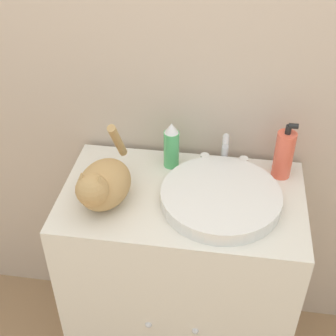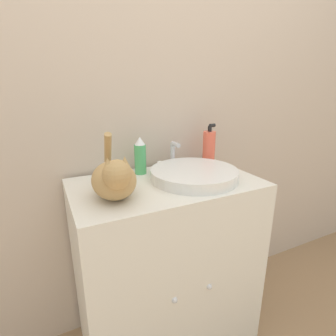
{
  "view_description": "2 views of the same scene",
  "coord_description": "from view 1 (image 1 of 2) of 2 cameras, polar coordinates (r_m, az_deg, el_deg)",
  "views": [
    {
      "loc": [
        0.12,
        -0.93,
        1.88
      ],
      "look_at": [
        -0.04,
        0.2,
        1.01
      ],
      "focal_mm": 50.0,
      "sensor_mm": 36.0,
      "label": 1
    },
    {
      "loc": [
        -0.46,
        -0.72,
        1.27
      ],
      "look_at": [
        -0.02,
        0.18,
        0.96
      ],
      "focal_mm": 28.0,
      "sensor_mm": 36.0,
      "label": 2
    }
  ],
  "objects": [
    {
      "name": "wall_back",
      "position": [
        1.58,
        3.32,
        13.83
      ],
      "size": [
        6.0,
        0.05,
        2.5
      ],
      "color": "#C6B29E",
      "rests_on": "ground_plane"
    },
    {
      "name": "vanity_cabinet",
      "position": [
        1.86,
        1.51,
        -13.57
      ],
      "size": [
        0.81,
        0.49,
        0.88
      ],
      "color": "silver",
      "rests_on": "ground_plane"
    },
    {
      "name": "sink_basin",
      "position": [
        1.51,
        6.45,
        -3.57
      ],
      "size": [
        0.39,
        0.39,
        0.05
      ],
      "color": "white",
      "rests_on": "vanity_cabinet"
    },
    {
      "name": "faucet",
      "position": [
        1.65,
        6.92,
        1.8
      ],
      "size": [
        0.17,
        0.08,
        0.13
      ],
      "color": "silver",
      "rests_on": "vanity_cabinet"
    },
    {
      "name": "cat",
      "position": [
        1.48,
        -7.96,
        -1.93
      ],
      "size": [
        0.18,
        0.34,
        0.23
      ],
      "rotation": [
        0.0,
        0.0,
        -1.68
      ],
      "color": "tan",
      "rests_on": "vanity_cabinet"
    },
    {
      "name": "soap_bottle",
      "position": [
        1.62,
        13.95,
        1.66
      ],
      "size": [
        0.07,
        0.07,
        0.21
      ],
      "color": "#EF6047",
      "rests_on": "vanity_cabinet"
    },
    {
      "name": "spray_bottle",
      "position": [
        1.62,
        0.42,
        2.74
      ],
      "size": [
        0.05,
        0.05,
        0.17
      ],
      "color": "#4CB266",
      "rests_on": "vanity_cabinet"
    }
  ]
}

